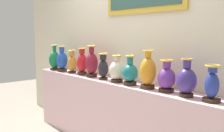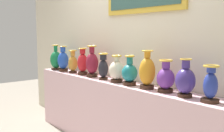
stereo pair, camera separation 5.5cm
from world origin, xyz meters
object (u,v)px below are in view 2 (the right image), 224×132
at_px(vase_ochre, 73,63).
at_px(vase_teal, 130,73).
at_px(vase_crimson, 83,63).
at_px(vase_amber, 147,72).
at_px(vase_onyx, 103,67).
at_px(vase_indigo, 185,81).
at_px(vase_ivory, 117,70).
at_px(vase_violet, 166,78).
at_px(vase_cobalt, 210,86).
at_px(vase_emerald, 56,60).
at_px(vase_sapphire, 63,60).
at_px(vase_burgundy, 92,63).

xyz_separation_m(vase_ochre, vase_teal, (1.24, -0.01, -0.01)).
xyz_separation_m(vase_crimson, vase_amber, (1.24, -0.01, 0.01)).
height_order(vase_onyx, vase_indigo, vase_indigo).
height_order(vase_ivory, vase_indigo, vase_indigo).
bearing_deg(vase_violet, vase_cobalt, -2.67).
xyz_separation_m(vase_emerald, vase_teal, (1.72, 0.02, -0.02)).
xyz_separation_m(vase_amber, vase_indigo, (0.48, -0.01, -0.03)).
distance_m(vase_ivory, vase_violet, 0.73).
xyz_separation_m(vase_ochre, vase_ivory, (1.00, -0.00, -0.01)).
distance_m(vase_emerald, vase_sapphire, 0.23).
xyz_separation_m(vase_emerald, vase_ochre, (0.48, 0.03, -0.01)).
bearing_deg(vase_ochre, vase_sapphire, -173.97).
xyz_separation_m(vase_burgundy, vase_indigo, (1.49, -0.01, -0.03)).
distance_m(vase_crimson, vase_teal, 0.98).
xyz_separation_m(vase_onyx, vase_amber, (0.75, 0.00, 0.02)).
xyz_separation_m(vase_ivory, vase_cobalt, (1.22, -0.00, 0.00)).
xyz_separation_m(vase_sapphire, vase_ochre, (0.25, 0.03, -0.02)).
relative_size(vase_ochre, vase_crimson, 0.90).
xyz_separation_m(vase_ochre, vase_cobalt, (2.22, -0.00, -0.01)).
bearing_deg(vase_cobalt, vase_emerald, -179.48).
relative_size(vase_teal, vase_indigo, 0.96).
distance_m(vase_emerald, vase_violet, 2.21).
bearing_deg(vase_indigo, vase_crimson, 179.58).
bearing_deg(vase_onyx, vase_indigo, -0.04).
distance_m(vase_violet, vase_cobalt, 0.50).
xyz_separation_m(vase_ochre, vase_crimson, (0.25, 0.01, 0.02)).
relative_size(vase_onyx, vase_amber, 0.83).
height_order(vase_ivory, vase_amber, vase_amber).
bearing_deg(vase_onyx, vase_sapphire, -178.84).
bearing_deg(vase_amber, vase_cobalt, -0.07).
bearing_deg(vase_ochre, vase_violet, 0.69).
distance_m(vase_teal, vase_indigo, 0.74).
distance_m(vase_amber, vase_indigo, 0.48).
height_order(vase_burgundy, vase_onyx, vase_burgundy).
xyz_separation_m(vase_emerald, vase_ivory, (1.48, 0.03, -0.02)).
bearing_deg(vase_cobalt, vase_sapphire, -179.45).
bearing_deg(vase_ivory, vase_onyx, -178.71).
bearing_deg(vase_indigo, vase_ochre, 179.80).
distance_m(vase_emerald, vase_amber, 1.98).
relative_size(vase_crimson, vase_cobalt, 1.20).
xyz_separation_m(vase_ochre, vase_onyx, (0.75, -0.01, 0.01)).
height_order(vase_sapphire, vase_onyx, vase_sapphire).
bearing_deg(vase_burgundy, vase_amber, -0.17).
xyz_separation_m(vase_sapphire, vase_onyx, (0.99, 0.02, -0.01)).
height_order(vase_burgundy, vase_cobalt, vase_burgundy).
xyz_separation_m(vase_ivory, vase_indigo, (0.98, -0.01, 0.01)).
bearing_deg(vase_ivory, vase_teal, -2.00).
height_order(vase_ochre, vase_violet, vase_ochre).
xyz_separation_m(vase_amber, vase_cobalt, (0.73, -0.00, -0.04)).
bearing_deg(vase_indigo, vase_sapphire, -179.51).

